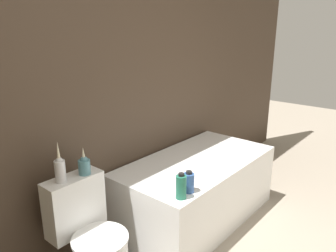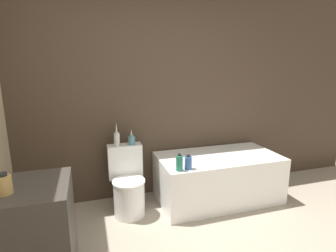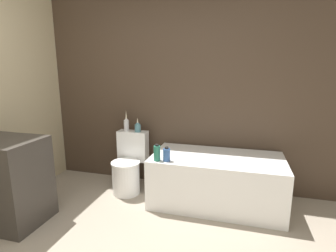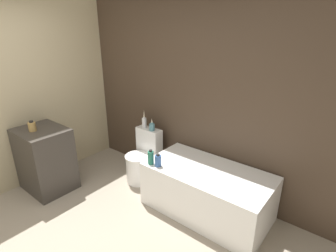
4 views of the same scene
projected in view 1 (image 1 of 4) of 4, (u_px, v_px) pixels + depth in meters
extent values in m
cube|color=#423326|center=(91.00, 83.00, 2.39)|extent=(6.40, 0.06, 2.60)
cube|color=white|center=(196.00, 189.00, 2.96)|extent=(1.49, 0.78, 0.58)
cube|color=#B7BCC6|center=(197.00, 160.00, 2.88)|extent=(1.29, 0.58, 0.01)
cylinder|color=white|center=(100.00, 239.00, 2.07)|extent=(0.36, 0.36, 0.02)
cube|color=white|center=(75.00, 204.00, 2.19)|extent=(0.40, 0.16, 0.40)
cylinder|color=silver|center=(60.00, 171.00, 2.04)|extent=(0.07, 0.07, 0.14)
sphere|color=silver|center=(59.00, 161.00, 2.02)|extent=(0.04, 0.04, 0.04)
cone|color=beige|center=(58.00, 151.00, 2.00)|extent=(0.02, 0.02, 0.13)
cylinder|color=teal|center=(84.00, 167.00, 2.16)|extent=(0.08, 0.08, 0.10)
sphere|color=teal|center=(84.00, 160.00, 2.15)|extent=(0.05, 0.05, 0.05)
cone|color=beige|center=(83.00, 154.00, 2.13)|extent=(0.03, 0.03, 0.09)
cylinder|color=#267259|center=(181.00, 187.00, 2.21)|extent=(0.07, 0.07, 0.17)
cylinder|color=black|center=(181.00, 175.00, 2.18)|extent=(0.04, 0.04, 0.02)
cylinder|color=#335999|center=(189.00, 183.00, 2.30)|extent=(0.08, 0.08, 0.14)
cylinder|color=black|center=(189.00, 172.00, 2.27)|extent=(0.04, 0.04, 0.02)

